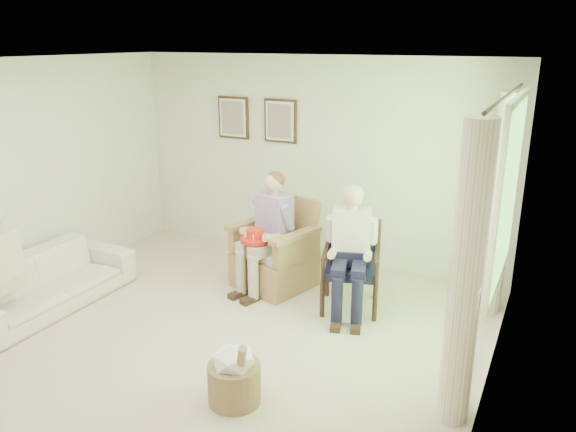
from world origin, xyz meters
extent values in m
plane|color=#C2B19C|center=(0.00, 0.00, 0.00)|extent=(5.50, 5.50, 0.00)
cube|color=silver|center=(0.00, 2.75, 1.30)|extent=(5.00, 0.04, 2.60)
cube|color=silver|center=(2.50, 0.00, 1.30)|extent=(0.04, 5.50, 2.60)
cube|color=white|center=(0.00, 0.00, 2.60)|extent=(5.00, 5.50, 0.02)
cube|color=#2D6B23|center=(2.47, 1.20, 1.55)|extent=(0.02, 1.40, 1.50)
cube|color=white|center=(2.46, 1.20, 2.33)|extent=(0.04, 1.52, 0.06)
cube|color=white|center=(2.46, 1.20, 0.77)|extent=(0.04, 1.52, 0.06)
cylinder|color=#382114|center=(2.37, 1.20, 2.35)|extent=(0.03, 2.50, 0.03)
cylinder|color=beige|center=(2.33, 0.22, 1.15)|extent=(0.34, 0.34, 2.30)
cylinder|color=beige|center=(2.33, 2.18, 1.15)|extent=(0.34, 0.34, 2.30)
cube|color=#382114|center=(-1.15, 2.72, 1.78)|extent=(0.45, 0.03, 0.55)
cube|color=silver|center=(-1.15, 2.70, 1.78)|extent=(0.39, 0.01, 0.49)
cube|color=tan|center=(-1.15, 2.69, 1.78)|extent=(0.33, 0.01, 0.43)
cube|color=#382114|center=(-0.45, 2.72, 1.78)|extent=(0.45, 0.03, 0.55)
cube|color=silver|center=(-0.45, 2.70, 1.78)|extent=(0.39, 0.01, 0.49)
cube|color=tan|center=(-0.45, 2.69, 1.78)|extent=(0.33, 0.01, 0.43)
cube|color=#B07E53|center=(-0.01, 1.70, 0.20)|extent=(0.77, 0.75, 0.40)
cube|color=beige|center=(-0.01, 1.67, 0.45)|extent=(0.60, 0.58, 0.10)
cube|color=#B07E53|center=(-0.01, 2.02, 0.73)|extent=(0.71, 0.22, 0.60)
cube|color=#B07E53|center=(-0.37, 1.70, 0.56)|extent=(0.10, 0.69, 0.29)
cube|color=#B07E53|center=(0.34, 1.70, 0.56)|extent=(0.10, 0.69, 0.29)
cylinder|color=black|center=(0.71, 1.31, 0.20)|extent=(0.05, 0.05, 0.40)
cylinder|color=black|center=(1.25, 1.31, 0.20)|extent=(0.05, 0.05, 0.40)
cylinder|color=black|center=(0.71, 1.82, 0.20)|extent=(0.05, 0.05, 0.40)
cylinder|color=black|center=(1.25, 1.82, 0.20)|extent=(0.05, 0.05, 0.40)
cube|color=#1B1A3A|center=(0.98, 1.56, 0.44)|extent=(0.52, 0.51, 0.09)
cube|color=#1B1A3A|center=(0.98, 1.81, 0.69)|extent=(0.49, 0.06, 0.45)
imported|color=white|center=(-1.95, 0.11, 0.29)|extent=(1.98, 0.77, 0.58)
cube|color=#BEAC99|center=(-0.01, 1.68, 0.61)|extent=(0.40, 0.26, 0.16)
cube|color=#A687C0|center=(-0.01, 1.70, 0.89)|extent=(0.39, 0.24, 0.46)
sphere|color=#DDAD8E|center=(-0.01, 1.69, 1.26)|extent=(0.21, 0.21, 0.21)
ellipsoid|color=brown|center=(-0.01, 1.71, 1.29)|extent=(0.22, 0.22, 0.18)
cube|color=#BEAC99|center=(-0.11, 1.46, 0.56)|extent=(0.14, 0.44, 0.13)
cube|color=#BEAC99|center=(0.09, 1.46, 0.56)|extent=(0.14, 0.44, 0.13)
cylinder|color=#BEAC99|center=(-0.11, 1.26, 0.29)|extent=(0.12, 0.12, 0.51)
cylinder|color=#BEAC99|center=(0.09, 1.26, 0.29)|extent=(0.12, 0.12, 0.51)
cube|color=#181733|center=(0.98, 1.56, 0.60)|extent=(0.40, 0.26, 0.16)
cube|color=white|center=(0.98, 1.58, 0.88)|extent=(0.39, 0.24, 0.46)
sphere|color=#DDAD8E|center=(0.98, 1.57, 1.25)|extent=(0.21, 0.21, 0.21)
ellipsoid|color=#B7B2AD|center=(0.98, 1.60, 1.27)|extent=(0.22, 0.22, 0.18)
cube|color=#181733|center=(0.88, 1.34, 0.55)|extent=(0.14, 0.44, 0.13)
cube|color=#181733|center=(1.08, 1.34, 0.55)|extent=(0.14, 0.44, 0.13)
cylinder|color=#181733|center=(0.88, 1.14, 0.28)|extent=(0.12, 0.12, 0.50)
cylinder|color=#181733|center=(1.08, 1.14, 0.28)|extent=(0.12, 0.12, 0.50)
cube|color=#BDB898|center=(-1.95, -0.40, 0.51)|extent=(0.42, 0.26, 0.16)
cylinder|color=red|center=(-0.09, 1.41, 0.66)|extent=(0.33, 0.33, 0.04)
cylinder|color=red|center=(-0.09, 1.41, 0.72)|extent=(0.20, 0.20, 0.12)
cube|color=white|center=(0.02, 1.41, 0.72)|extent=(0.04, 0.01, 0.05)
cube|color=white|center=(-0.06, 1.51, 0.72)|extent=(0.02, 0.05, 0.05)
cube|color=white|center=(-0.17, 1.47, 0.72)|extent=(0.04, 0.03, 0.05)
cube|color=white|center=(-0.17, 1.34, 0.72)|extent=(0.04, 0.03, 0.05)
cube|color=white|center=(-0.06, 1.31, 0.72)|extent=(0.02, 0.05, 0.05)
cylinder|color=tan|center=(0.73, -0.39, 0.17)|extent=(0.54, 0.54, 0.33)
ellipsoid|color=white|center=(0.73, -0.39, 0.38)|extent=(0.38, 0.38, 0.23)
cylinder|color=#A57F56|center=(0.83, -0.44, 0.38)|extent=(0.17, 0.30, 0.49)
camera|label=1|loc=(2.84, -3.65, 2.79)|focal=35.00mm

